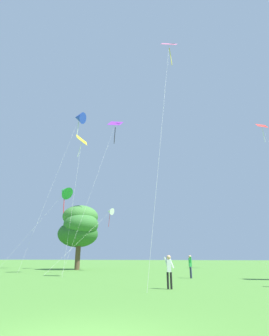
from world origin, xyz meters
TOP-DOWN VIEW (x-y plane):
  - kite_green_small at (-21.50, 28.43)m, footprint 4.77×8.53m
  - kite_purple_streamer at (-11.78, 25.27)m, footprint 2.02×10.05m
  - kite_pink_low at (-1.20, 14.34)m, footprint 1.39×7.54m
  - kite_blue_delta at (-19.20, 27.42)m, footprint 2.05×10.25m
  - kite_white_distant at (-12.13, 25.34)m, footprint 2.64×9.20m
  - kite_red_high at (8.05, 38.63)m, footprint 3.82×7.65m
  - kite_yellow_diamond at (-12.55, 18.55)m, footprint 2.32×4.93m
  - person_with_spool at (-1.04, 17.32)m, footprint 0.31×0.51m
  - person_far_back at (-0.67, 9.42)m, footprint 0.51×0.24m
  - tree_left_oak at (-17.66, 27.24)m, footprint 5.80×5.61m

SIDE VIEW (x-z plane):
  - person_far_back at x=-0.67m, z-range 0.16..1.77m
  - person_with_spool at x=-1.04m, z-range 0.17..1.84m
  - tree_left_oak at x=-17.66m, z-range 1.35..9.79m
  - kite_white_distant at x=-12.13m, z-range 3.24..10.75m
  - kite_green_small at x=-21.50m, z-range 4.90..17.19m
  - kite_yellow_diamond at x=-12.55m, z-range 6.03..20.69m
  - kite_purple_streamer at x=-11.78m, z-range 8.36..28.41m
  - kite_pink_low at x=-1.20m, z-range 8.50..29.01m
  - kite_red_high at x=8.05m, z-range 9.44..31.71m
  - kite_blue_delta at x=-19.20m, z-range 10.82..34.70m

